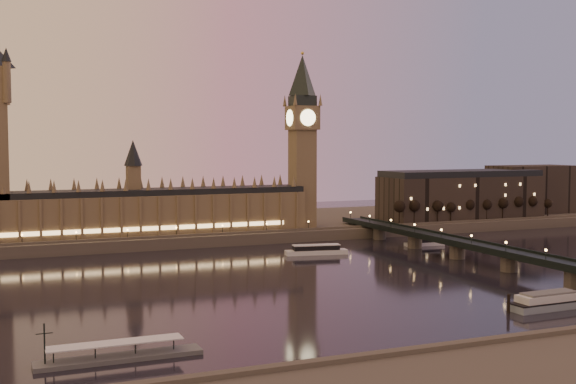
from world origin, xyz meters
The scene contains 20 objects.
ground centered at (0.00, 0.00, 0.00)m, with size 700.00×700.00×0.00m, color black.
far_embankment centered at (30.00, 165.00, 3.00)m, with size 560.00×130.00×6.00m, color #423D35.
palace_of_westminster centered at (-40.12, 120.99, 21.71)m, with size 180.00×26.62×52.00m.
big_ben centered at (53.99, 120.99, 63.95)m, with size 17.68×17.68×104.00m.
westminster_bridge centered at (91.61, 0.00, 5.52)m, with size 13.20×260.00×15.30m.
city_block centered at (194.94, 130.93, 22.24)m, with size 155.00×45.00×34.00m.
bare_tree_0 centered at (113.04, 109.00, 16.07)m, with size 6.62×6.62×13.46m.
bare_tree_1 centered at (126.22, 109.00, 16.07)m, with size 6.62×6.62×13.46m.
bare_tree_2 centered at (139.40, 109.00, 16.07)m, with size 6.62×6.62×13.46m.
bare_tree_3 centered at (152.59, 109.00, 16.07)m, with size 6.62×6.62×13.46m.
bare_tree_4 centered at (165.77, 109.00, 16.07)m, with size 6.62×6.62×13.46m.
bare_tree_5 centered at (178.95, 109.00, 16.07)m, with size 6.62×6.62×13.46m.
bare_tree_6 centered at (192.13, 109.00, 16.07)m, with size 6.62×6.62×13.46m.
bare_tree_7 centered at (205.32, 109.00, 16.07)m, with size 6.62×6.62×13.46m.
bare_tree_8 centered at (218.50, 109.00, 16.07)m, with size 6.62×6.62×13.46m.
bare_tree_9 centered at (231.68, 109.00, 16.07)m, with size 6.62×6.62×13.46m.
cruise_boat_a centered at (33.71, 56.92, 2.23)m, with size 32.32×12.41×5.06m.
cruise_boat_b centered at (101.63, 62.49, 1.83)m, with size 22.79×6.70×4.16m.
moored_barge centered at (57.03, -81.76, 2.64)m, with size 34.17×9.07×6.27m.
pontoon_pier centered at (-88.14, -84.22, 1.24)m, with size 43.16×7.19×11.51m.
Camera 1 is at (-117.98, -271.61, 56.81)m, focal length 45.00 mm.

